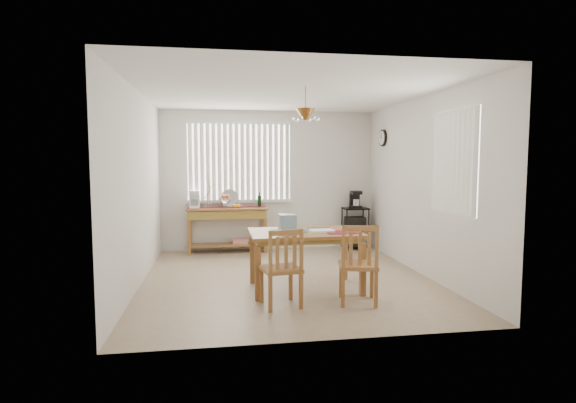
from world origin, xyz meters
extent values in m
cube|color=tan|center=(0.00, 0.00, -0.01)|extent=(4.00, 4.50, 0.01)
cube|color=silver|center=(0.00, 2.30, 1.30)|extent=(4.00, 0.10, 2.60)
cube|color=silver|center=(0.00, -2.30, 1.30)|extent=(4.00, 0.10, 2.60)
cube|color=silver|center=(-2.05, 0.00, 1.30)|extent=(0.10, 4.50, 2.60)
cube|color=silver|center=(2.05, 0.00, 1.30)|extent=(0.10, 4.50, 2.60)
cube|color=white|center=(0.00, 0.00, 2.65)|extent=(4.00, 4.50, 0.10)
cube|color=white|center=(-0.55, 2.25, 1.65)|extent=(1.90, 0.01, 1.40)
cube|color=white|center=(-1.45, 2.23, 1.65)|extent=(0.07, 0.03, 1.40)
cube|color=white|center=(-1.34, 2.23, 1.65)|extent=(0.07, 0.03, 1.40)
cube|color=white|center=(-1.24, 2.23, 1.65)|extent=(0.07, 0.03, 1.40)
cube|color=white|center=(-1.13, 2.23, 1.65)|extent=(0.07, 0.03, 1.40)
cube|color=white|center=(-1.03, 2.23, 1.65)|extent=(0.07, 0.03, 1.40)
cube|color=white|center=(-0.92, 2.23, 1.65)|extent=(0.07, 0.03, 1.40)
cube|color=white|center=(-0.81, 2.23, 1.65)|extent=(0.07, 0.03, 1.40)
cube|color=white|center=(-0.71, 2.23, 1.65)|extent=(0.07, 0.03, 1.40)
cube|color=white|center=(-0.60, 2.23, 1.65)|extent=(0.07, 0.03, 1.40)
cube|color=white|center=(-0.50, 2.23, 1.65)|extent=(0.07, 0.03, 1.40)
cube|color=white|center=(-0.39, 2.23, 1.65)|extent=(0.07, 0.03, 1.40)
cube|color=white|center=(-0.29, 2.23, 1.65)|extent=(0.07, 0.03, 1.40)
cube|color=white|center=(-0.18, 2.23, 1.65)|extent=(0.07, 0.03, 1.40)
cube|color=white|center=(-0.08, 2.23, 1.65)|extent=(0.07, 0.03, 1.40)
cube|color=white|center=(0.03, 2.23, 1.65)|extent=(0.07, 0.03, 1.40)
cube|color=white|center=(0.14, 2.23, 1.65)|extent=(0.07, 0.03, 1.40)
cube|color=white|center=(0.24, 2.23, 1.65)|extent=(0.07, 0.03, 1.40)
cube|color=white|center=(0.35, 2.23, 1.65)|extent=(0.07, 0.03, 1.40)
cube|color=white|center=(-0.55, 2.22, 0.92)|extent=(1.98, 0.06, 0.06)
cube|color=white|center=(-0.55, 2.22, 2.38)|extent=(1.98, 0.06, 0.06)
cube|color=white|center=(2.00, -0.90, 1.65)|extent=(0.01, 1.10, 1.30)
cube|color=white|center=(1.99, -1.40, 1.65)|extent=(0.03, 0.07, 1.30)
cube|color=white|center=(1.99, -1.29, 1.65)|extent=(0.03, 0.07, 1.30)
cube|color=white|center=(1.99, -1.18, 1.65)|extent=(0.03, 0.07, 1.30)
cube|color=white|center=(1.99, -1.07, 1.65)|extent=(0.03, 0.07, 1.30)
cube|color=white|center=(1.99, -0.96, 1.65)|extent=(0.03, 0.07, 1.30)
cube|color=white|center=(1.99, -0.85, 1.65)|extent=(0.03, 0.07, 1.30)
cube|color=white|center=(1.99, -0.74, 1.65)|extent=(0.03, 0.07, 1.30)
cube|color=white|center=(1.99, -0.63, 1.65)|extent=(0.03, 0.07, 1.30)
cube|color=white|center=(1.99, -0.52, 1.65)|extent=(0.03, 0.07, 1.30)
cube|color=white|center=(1.99, -0.41, 1.65)|extent=(0.03, 0.07, 1.30)
cylinder|color=black|center=(1.98, 1.55, 2.08)|extent=(0.04, 0.30, 0.30)
cylinder|color=white|center=(1.95, 1.55, 2.08)|extent=(0.01, 0.25, 0.25)
cylinder|color=#926027|center=(0.15, -0.56, 2.43)|extent=(0.01, 0.01, 0.34)
cone|color=#926027|center=(0.15, -0.56, 2.25)|extent=(0.24, 0.24, 0.14)
sphere|color=white|center=(0.31, -0.56, 2.19)|extent=(0.05, 0.05, 0.05)
sphere|color=white|center=(0.23, -0.42, 2.19)|extent=(0.05, 0.05, 0.05)
sphere|color=white|center=(0.07, -0.42, 2.19)|extent=(0.05, 0.05, 0.05)
sphere|color=white|center=(-0.01, -0.56, 2.19)|extent=(0.05, 0.05, 0.05)
sphere|color=white|center=(0.07, -0.70, 2.19)|extent=(0.05, 0.05, 0.05)
sphere|color=white|center=(0.23, -0.70, 2.19)|extent=(0.05, 0.05, 0.05)
cube|color=#996533|center=(-0.79, 2.02, 0.80)|extent=(1.46, 0.41, 0.04)
cube|color=olive|center=(-0.79, 2.02, 0.70)|extent=(1.40, 0.37, 0.15)
cube|color=#996533|center=(-1.48, 1.87, 0.31)|extent=(0.05, 0.05, 0.63)
cube|color=#996533|center=(-0.11, 1.87, 0.31)|extent=(0.05, 0.05, 0.63)
cube|color=#996533|center=(-1.48, 2.18, 0.31)|extent=(0.05, 0.05, 0.63)
cube|color=#996533|center=(-0.11, 2.18, 0.31)|extent=(0.05, 0.05, 0.63)
cube|color=#996533|center=(-0.79, 2.02, 0.14)|extent=(1.35, 0.36, 0.03)
cube|color=red|center=(-0.56, 2.02, 0.20)|extent=(0.27, 0.20, 0.09)
cube|color=maroon|center=(-0.79, 2.02, 0.82)|extent=(1.39, 0.23, 0.01)
cube|color=white|center=(-1.38, 2.02, 0.84)|extent=(0.18, 0.22, 0.05)
cube|color=white|center=(-1.38, 2.10, 0.96)|extent=(0.18, 0.07, 0.27)
cube|color=white|center=(-1.38, 2.01, 1.11)|extent=(0.18, 0.20, 0.06)
cylinder|color=white|center=(-1.38, 2.00, 0.93)|extent=(0.12, 0.12, 0.12)
cylinder|color=white|center=(-0.84, 2.01, 0.87)|extent=(0.05, 0.05, 0.09)
cone|color=white|center=(-0.84, 2.01, 0.95)|extent=(0.24, 0.24, 0.08)
sphere|color=red|center=(-0.79, 2.01, 1.03)|extent=(0.07, 0.07, 0.07)
sphere|color=red|center=(-0.86, 2.05, 1.03)|extent=(0.07, 0.07, 0.07)
sphere|color=red|center=(-0.86, 1.97, 1.03)|extent=(0.07, 0.07, 0.07)
sphere|color=#F7A20D|center=(-0.66, 1.95, 0.86)|extent=(0.07, 0.07, 0.07)
sphere|color=#F7A20D|center=(-0.59, 1.95, 0.86)|extent=(0.07, 0.07, 0.07)
cylinder|color=silver|center=(-0.75, 2.19, 0.98)|extent=(0.33, 0.08, 0.32)
cylinder|color=white|center=(-1.11, 2.07, 0.88)|extent=(0.07, 0.07, 0.13)
cylinder|color=#4C3823|center=(-1.11, 2.07, 1.15)|extent=(0.08, 0.04, 0.40)
cylinder|color=#4C3823|center=(-1.11, 2.07, 1.18)|extent=(0.12, 0.05, 0.44)
cylinder|color=#4C3823|center=(-1.11, 2.07, 1.13)|extent=(0.16, 0.07, 0.33)
cylinder|color=#4C3823|center=(-1.11, 2.07, 1.20)|extent=(0.05, 0.02, 0.50)
cylinder|color=#4C3823|center=(-1.11, 2.07, 1.12)|extent=(0.20, 0.09, 0.28)
cylinder|color=black|center=(-0.20, 2.07, 0.93)|extent=(0.07, 0.07, 0.21)
cylinder|color=black|center=(-0.20, 2.07, 1.07)|extent=(0.03, 0.03, 0.07)
cylinder|color=black|center=(1.41, 1.83, 0.39)|extent=(0.02, 0.02, 0.78)
cylinder|color=black|center=(1.84, 1.83, 0.39)|extent=(0.02, 0.02, 0.78)
cylinder|color=black|center=(1.41, 2.17, 0.39)|extent=(0.02, 0.02, 0.78)
cylinder|color=black|center=(1.84, 2.17, 0.39)|extent=(0.02, 0.02, 0.78)
cube|color=black|center=(1.62, 2.00, 0.77)|extent=(0.46, 0.37, 0.03)
cube|color=black|center=(1.62, 2.00, 0.39)|extent=(0.46, 0.37, 0.02)
cube|color=black|center=(1.62, 2.00, 0.06)|extent=(0.46, 0.37, 0.02)
cube|color=black|center=(1.62, 2.00, 0.51)|extent=(0.35, 0.28, 0.20)
cube|color=black|center=(1.62, 1.98, 0.81)|extent=(0.18, 0.22, 0.05)
cube|color=black|center=(1.62, 2.06, 0.92)|extent=(0.18, 0.07, 0.28)
cube|color=black|center=(1.62, 1.98, 1.08)|extent=(0.18, 0.20, 0.06)
cylinder|color=silver|center=(1.62, 1.97, 0.89)|extent=(0.12, 0.12, 0.12)
cube|color=#996533|center=(0.15, -0.56, 0.74)|extent=(1.42, 0.92, 0.04)
cube|color=olive|center=(0.15, -0.56, 0.69)|extent=(1.32, 0.82, 0.06)
cube|color=#996533|center=(-0.50, -0.96, 0.33)|extent=(0.07, 0.07, 0.66)
cube|color=#996533|center=(0.80, -0.95, 0.33)|extent=(0.07, 0.07, 0.66)
cube|color=#996533|center=(-0.50, -0.17, 0.33)|extent=(0.07, 0.07, 0.66)
cube|color=#996533|center=(0.79, -0.16, 0.33)|extent=(0.07, 0.07, 0.66)
cube|color=#167D76|center=(-0.05, -0.51, 0.76)|extent=(0.43, 0.31, 0.01)
cube|color=maroon|center=(0.60, -0.71, 0.76)|extent=(0.43, 0.31, 0.01)
cube|color=white|center=(0.35, -0.61, 0.77)|extent=(0.30, 0.24, 0.03)
cube|color=black|center=(0.35, -0.48, 0.77)|extent=(0.30, 0.03, 0.03)
cube|color=#81A6BB|center=(-0.10, -0.72, 0.88)|extent=(0.20, 0.20, 0.24)
cube|color=#996533|center=(-0.25, -1.19, 0.43)|extent=(0.48, 0.48, 0.04)
cube|color=#996533|center=(-0.11, -0.98, 0.20)|extent=(0.05, 0.05, 0.41)
cube|color=#996533|center=(-0.46, -1.04, 0.20)|extent=(0.05, 0.05, 0.41)
cube|color=#996533|center=(-0.05, -1.34, 0.20)|extent=(0.05, 0.05, 0.41)
cube|color=#996533|center=(-0.40, -1.40, 0.20)|extent=(0.05, 0.05, 0.41)
cube|color=#996533|center=(-0.05, -1.34, 0.68)|extent=(0.04, 0.04, 0.46)
cube|color=#996533|center=(-0.40, -1.41, 0.68)|extent=(0.04, 0.04, 0.46)
cube|color=#996533|center=(-0.22, -1.38, 0.88)|extent=(0.38, 0.09, 0.06)
cube|color=#996533|center=(-0.12, -1.36, 0.66)|extent=(0.04, 0.03, 0.37)
cube|color=#996533|center=(-0.22, -1.38, 0.66)|extent=(0.04, 0.03, 0.37)
cube|color=#996533|center=(-0.32, -1.39, 0.66)|extent=(0.04, 0.03, 0.37)
cube|color=#996533|center=(0.66, -1.20, 0.44)|extent=(0.52, 0.52, 0.04)
cube|color=#996533|center=(0.88, -1.06, 0.21)|extent=(0.05, 0.05, 0.42)
cube|color=#996533|center=(0.51, -0.98, 0.21)|extent=(0.05, 0.05, 0.42)
cube|color=#996533|center=(0.80, -1.42, 0.21)|extent=(0.05, 0.05, 0.42)
cube|color=#996533|center=(0.44, -1.35, 0.21)|extent=(0.05, 0.05, 0.42)
cube|color=#996533|center=(0.80, -1.43, 0.70)|extent=(0.04, 0.04, 0.48)
cube|color=#996533|center=(0.43, -1.36, 0.70)|extent=(0.04, 0.04, 0.48)
cube|color=#996533|center=(0.62, -1.40, 0.91)|extent=(0.39, 0.11, 0.06)
cube|color=#996533|center=(0.72, -1.42, 0.68)|extent=(0.04, 0.03, 0.38)
cube|color=#996533|center=(0.62, -1.40, 0.68)|extent=(0.04, 0.03, 0.38)
cube|color=#996533|center=(0.51, -1.37, 0.68)|extent=(0.04, 0.03, 0.38)
camera|label=1|loc=(-0.95, -6.18, 1.65)|focal=28.00mm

